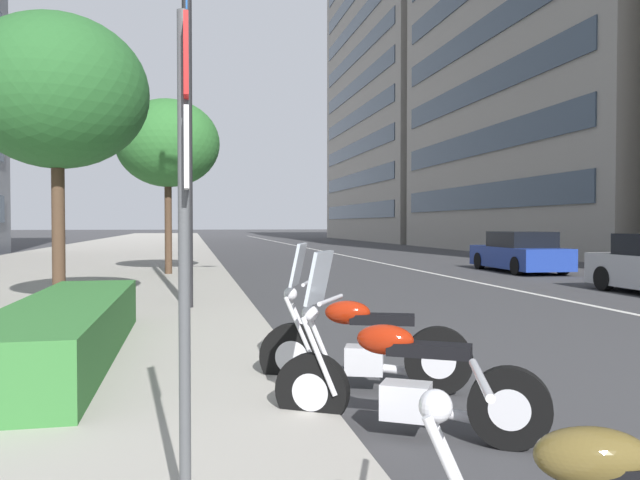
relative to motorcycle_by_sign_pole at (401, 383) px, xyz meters
name	(u,v)px	position (x,y,z in m)	size (l,w,h in m)	color
sidewalk_right_plaza	(105,257)	(27.29, 5.69, -0.36)	(160.00, 10.48, 0.15)	#A39E93
lane_centre_stripe	(328,252)	(32.29, -6.52, -0.43)	(110.00, 0.16, 0.01)	silver
motorcycle_by_sign_pole	(401,383)	(0.00, 0.00, 0.00)	(1.19, 1.95, 1.47)	black
motorcycle_mid_row	(360,347)	(1.38, -0.05, 0.01)	(0.90, 2.06, 1.49)	black
car_following_behind	(519,253)	(15.67, -9.81, 0.23)	(4.65, 2.01, 1.43)	navy
parking_sign_by_curb	(185,205)	(-1.45, 1.65, 1.35)	(0.32, 0.06, 2.61)	#47494C
street_lamp_with_banners	(205,36)	(7.14, 1.35, 4.73)	(1.26, 2.33, 8.34)	#232326
clipped_hedge_bed	(67,329)	(2.95, 3.02, 0.04)	(5.27, 1.10, 0.66)	#337033
street_tree_by_lamp_post	(57,93)	(6.90, 3.87, 3.53)	(3.10, 3.10, 5.14)	#473323
street_tree_near_plaza_corner	(168,144)	(15.33, 2.29, 3.75)	(3.18, 3.18, 5.40)	#473323
office_tower_mid_left	(434,63)	(59.41, -24.17, 18.65)	(28.55, 17.47, 38.17)	gray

